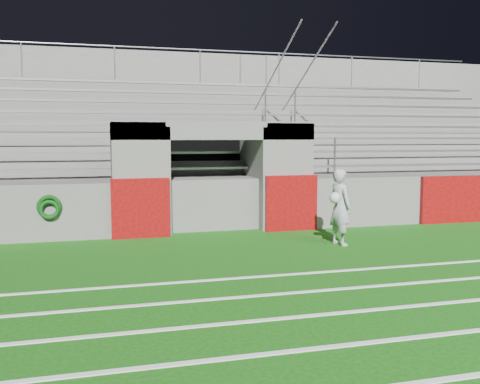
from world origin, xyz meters
name	(u,v)px	position (x,y,z in m)	size (l,w,h in m)	color
ground	(256,262)	(0.00, 0.00, 0.00)	(90.00, 90.00, 0.00)	#124E0D
field_markings	(415,384)	(0.00, -5.00, 0.01)	(28.00, 8.09, 0.01)	white
stadium_structure	(183,161)	(0.00, 7.97, 1.49)	(26.00, 8.48, 5.42)	#5B5956
goalkeeper_with_ball	(340,207)	(2.16, 1.04, 0.81)	(0.60, 0.68, 1.61)	#9DA2A6
hose_coil	(49,208)	(-3.74, 2.93, 0.75)	(0.52, 0.14, 0.52)	#0B3B0C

